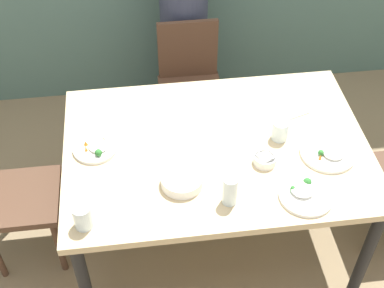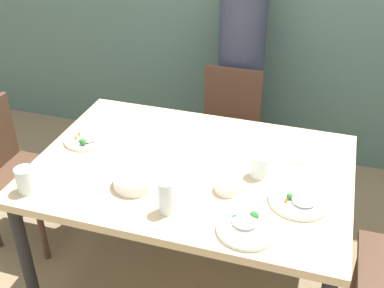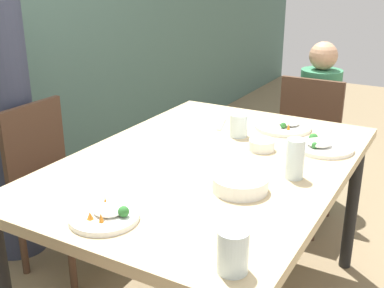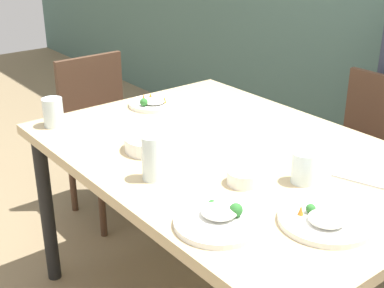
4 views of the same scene
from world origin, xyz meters
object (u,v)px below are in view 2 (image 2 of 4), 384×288
(glass_water_tall, at_px, (259,166))
(bowl_curry, at_px, (135,180))
(person_adult, at_px, (240,76))
(plate_rice_adult, at_px, (300,200))
(chair_adult_spot, at_px, (227,130))

(glass_water_tall, bearing_deg, bowl_curry, -154.97)
(person_adult, height_order, plate_rice_adult, person_adult)
(bowl_curry, bearing_deg, plate_rice_adult, 7.55)
(person_adult, bearing_deg, glass_water_tall, -73.74)
(chair_adult_spot, relative_size, glass_water_tall, 8.23)
(bowl_curry, distance_m, plate_rice_adult, 0.73)
(plate_rice_adult, bearing_deg, person_adult, 112.64)
(bowl_curry, xyz_separation_m, plate_rice_adult, (0.72, 0.10, -0.01))
(plate_rice_adult, distance_m, glass_water_tall, 0.26)
(bowl_curry, bearing_deg, chair_adult_spot, 80.88)
(bowl_curry, bearing_deg, person_adult, 82.99)
(plate_rice_adult, bearing_deg, glass_water_tall, 145.05)
(chair_adult_spot, bearing_deg, plate_rice_adult, -60.89)
(chair_adult_spot, xyz_separation_m, person_adult, (0.00, 0.33, 0.25))
(person_adult, xyz_separation_m, bowl_curry, (-0.17, -1.41, 0.06))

